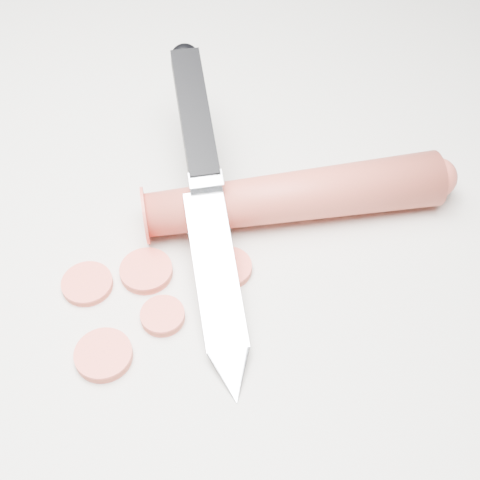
% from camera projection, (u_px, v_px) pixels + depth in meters
% --- Properties ---
extents(ground, '(2.40, 2.40, 0.00)m').
position_uv_depth(ground, '(157.00, 223.00, 0.48)').
color(ground, silver).
rests_on(ground, ground).
extents(carrot, '(0.20, 0.15, 0.04)m').
position_uv_depth(carrot, '(294.00, 196.00, 0.47)').
color(carrot, '#BE3F30').
rests_on(carrot, ground).
extents(carrot_slice_0, '(0.04, 0.04, 0.01)m').
position_uv_depth(carrot_slice_0, '(104.00, 355.00, 0.41)').
color(carrot_slice_0, '#EA4A3A').
rests_on(carrot_slice_0, ground).
extents(carrot_slice_2, '(0.03, 0.03, 0.01)m').
position_uv_depth(carrot_slice_2, '(228.00, 268.00, 0.45)').
color(carrot_slice_2, '#EA4A3A').
rests_on(carrot_slice_2, ground).
extents(carrot_slice_3, '(0.04, 0.04, 0.01)m').
position_uv_depth(carrot_slice_3, '(146.00, 271.00, 0.45)').
color(carrot_slice_3, '#EA4A3A').
rests_on(carrot_slice_3, ground).
extents(carrot_slice_4, '(0.03, 0.03, 0.01)m').
position_uv_depth(carrot_slice_4, '(87.00, 284.00, 0.45)').
color(carrot_slice_4, '#EA4A3A').
rests_on(carrot_slice_4, ground).
extents(carrot_slice_5, '(0.03, 0.03, 0.01)m').
position_uv_depth(carrot_slice_5, '(163.00, 316.00, 0.43)').
color(carrot_slice_5, '#EA4A3A').
rests_on(carrot_slice_5, ground).
extents(kitchen_knife, '(0.16, 0.23, 0.08)m').
position_uv_depth(kitchen_knife, '(209.00, 200.00, 0.44)').
color(kitchen_knife, '#BABDC1').
rests_on(kitchen_knife, ground).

